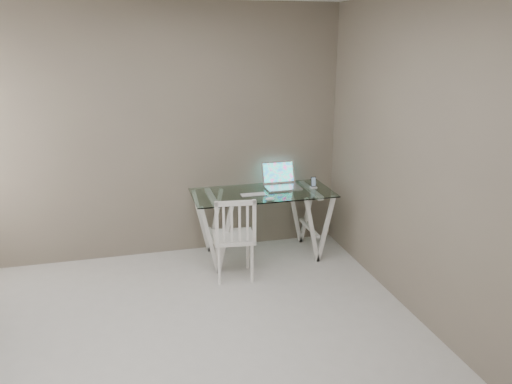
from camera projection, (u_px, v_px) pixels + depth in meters
room at (171, 141)px, 3.10m from camera, size 4.50×4.52×2.71m
desk at (262, 224)px, 5.45m from camera, size 1.50×0.70×0.75m
chair at (235, 235)px, 4.89m from camera, size 0.44×0.44×0.87m
laptop at (281, 181)px, 5.54m from camera, size 0.38×0.35×0.26m
keyboard at (253, 195)px, 5.25m from camera, size 0.27×0.12×0.01m
mouse at (270, 199)px, 5.08m from camera, size 0.10×0.06×0.03m
phone_dock at (313, 185)px, 5.49m from camera, size 0.07×0.07×0.12m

